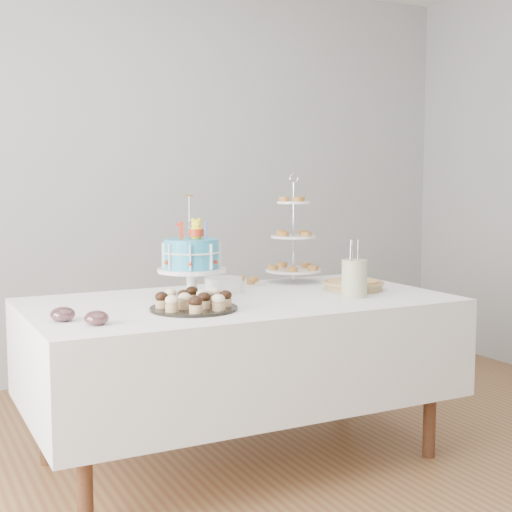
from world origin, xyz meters
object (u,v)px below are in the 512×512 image
table (240,347)px  jam_bowl_a (97,318)px  tiered_stand (294,237)px  pastry_plate (242,282)px  utensil_pitcher (354,277)px  cupcake_tray (194,300)px  pie (353,284)px  plate_stack (224,285)px  birthday_cake (192,272)px  jam_bowl_b (63,314)px

table → jam_bowl_a: jam_bowl_a is taller
jam_bowl_a → tiered_stand: bearing=27.9°
pastry_plate → utensil_pitcher: utensil_pitcher is taller
cupcake_tray → pie: bearing=9.4°
jam_bowl_a → plate_stack: bearing=33.8°
birthday_cake → plate_stack: birthday_cake is taller
jam_bowl_b → plate_stack: bearing=23.9°
tiered_stand → jam_bowl_a: (-1.24, -0.66, -0.22)m
plate_stack → birthday_cake: bearing=-146.8°
birthday_cake → pastry_plate: (0.41, 0.33, -0.11)m
pastry_plate → utensil_pitcher: bearing=-63.4°
pie → pastry_plate: 0.59m
tiered_stand → jam_bowl_b: 1.45m
tiered_stand → jam_bowl_b: size_ratio=6.02×
pastry_plate → jam_bowl_b: bearing=-151.6°
plate_stack → tiered_stand: bearing=17.2°
utensil_pitcher → cupcake_tray: bearing=-176.5°
cupcake_tray → pastry_plate: bearing=48.5°
pastry_plate → jam_bowl_b: size_ratio=2.58×
plate_stack → utensil_pitcher: bearing=-40.0°
table → birthday_cake: birthday_cake is taller
pastry_plate → jam_bowl_a: size_ratio=2.67×
birthday_cake → plate_stack: size_ratio=2.59×
utensil_pitcher → pie: bearing=62.0°
pastry_plate → cupcake_tray: bearing=-131.5°
table → cupcake_tray: size_ratio=5.19×
cupcake_tray → jam_bowl_a: bearing=-164.1°
table → pie: bearing=-1.2°
birthday_cake → jam_bowl_b: birthday_cake is taller
plate_stack → utensil_pitcher: 0.64m
table → birthday_cake: (-0.21, 0.07, 0.36)m
plate_stack → utensil_pitcher: utensil_pitcher is taller
birthday_cake → utensil_pitcher: size_ratio=1.79×
tiered_stand → jam_bowl_a: tiered_stand is taller
plate_stack → pastry_plate: bearing=44.5°
birthday_cake → cupcake_tray: (-0.09, -0.23, -0.09)m
birthday_cake → plate_stack: (0.22, 0.15, -0.09)m
cupcake_tray → table: bearing=29.1°
pie → pastry_plate: size_ratio=1.23×
cupcake_tray → plate_stack: cupcake_tray is taller
cupcake_tray → pie: (0.92, 0.15, -0.01)m
jam_bowl_b → utensil_pitcher: bearing=-1.3°
pie → utensil_pitcher: utensil_pitcher is taller
cupcake_tray → pie: size_ratio=1.21×
tiered_stand → jam_bowl_a: 1.42m
plate_stack → jam_bowl_a: bearing=-146.2°
utensil_pitcher → plate_stack: bearing=145.5°
tiered_stand → pastry_plate: size_ratio=2.34×
pie → jam_bowl_b: bearing=-174.1°
table → utensil_pitcher: (0.50, -0.19, 0.32)m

